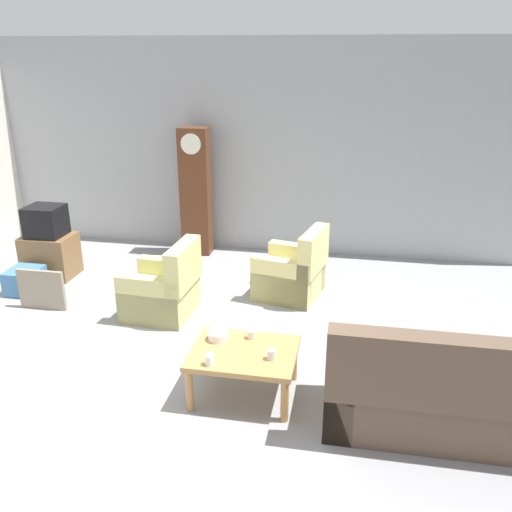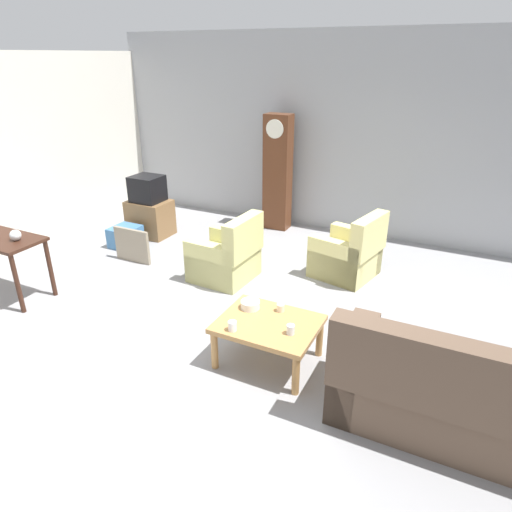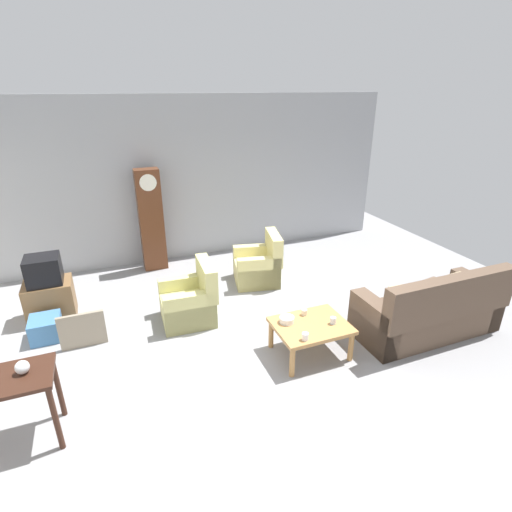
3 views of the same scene
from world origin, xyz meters
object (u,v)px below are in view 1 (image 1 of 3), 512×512
at_px(cup_blue_rimmed, 271,354).
at_px(cup_cream_tall, 251,334).
at_px(coffee_table_wood, 244,357).
at_px(grandfather_clock, 196,192).
at_px(tv_stand_cabinet, 51,255).
at_px(armchair_olive_far, 293,274).
at_px(framed_picture_leaning, 42,290).
at_px(couch_floral, 455,396).
at_px(armchair_olive_near, 164,291).
at_px(cup_white_porcelain, 210,360).
at_px(bowl_white_stacked, 218,336).
at_px(tv_crt, 46,221).

relative_size(cup_blue_rimmed, cup_cream_tall, 1.20).
bearing_deg(cup_blue_rimmed, coffee_table_wood, 160.47).
relative_size(grandfather_clock, tv_stand_cabinet, 2.87).
relative_size(tv_stand_cabinet, cup_cream_tall, 8.68).
xyz_separation_m(armchair_olive_far, framed_picture_leaning, (-2.98, -0.95, -0.05)).
relative_size(couch_floral, coffee_table_wood, 2.19).
height_order(armchair_olive_far, coffee_table_wood, armchair_olive_far).
xyz_separation_m(armchair_olive_far, cup_blue_rimmed, (0.10, -2.33, 0.20)).
bearing_deg(couch_floral, armchair_olive_far, 123.91).
xyz_separation_m(coffee_table_wood, tv_stand_cabinet, (-3.26, 2.29, -0.09)).
xyz_separation_m(armchair_olive_near, cup_white_porcelain, (1.04, -1.70, 0.20)).
relative_size(armchair_olive_near, bowl_white_stacked, 4.75).
bearing_deg(armchair_olive_far, cup_white_porcelain, -99.27).
distance_m(tv_crt, cup_white_porcelain, 3.98).
relative_size(armchair_olive_near, tv_stand_cabinet, 1.35).
height_order(armchair_olive_far, cup_white_porcelain, armchair_olive_far).
distance_m(tv_stand_cabinet, bowl_white_stacked, 3.68).
bearing_deg(cup_white_porcelain, armchair_olive_far, 80.73).
distance_m(cup_white_porcelain, bowl_white_stacked, 0.44).
bearing_deg(cup_cream_tall, tv_crt, 148.06).
relative_size(couch_floral, grandfather_clock, 1.08).
bearing_deg(framed_picture_leaning, couch_floral, -17.94).
distance_m(couch_floral, grandfather_clock, 5.06).
distance_m(coffee_table_wood, cup_blue_rimmed, 0.31).
xyz_separation_m(armchair_olive_far, cup_cream_tall, (-0.15, -2.00, 0.19)).
bearing_deg(cup_blue_rimmed, cup_cream_tall, 126.48).
height_order(cup_white_porcelain, cup_blue_rimmed, cup_white_porcelain).
bearing_deg(framed_picture_leaning, armchair_olive_near, 4.94).
bearing_deg(cup_cream_tall, cup_blue_rimmed, -53.52).
bearing_deg(armchair_olive_far, cup_cream_tall, -94.19).
height_order(couch_floral, grandfather_clock, grandfather_clock).
bearing_deg(cup_blue_rimmed, tv_stand_cabinet, 146.02).
height_order(tv_crt, cup_blue_rimmed, tv_crt).
relative_size(armchair_olive_near, cup_blue_rimmed, 9.82).
bearing_deg(tv_stand_cabinet, armchair_olive_near, -23.62).
bearing_deg(armchair_olive_near, armchair_olive_far, 29.32).
xyz_separation_m(armchair_olive_near, armchair_olive_far, (1.45, 0.82, 0.00)).
bearing_deg(grandfather_clock, framed_picture_leaning, -120.00).
height_order(armchair_olive_near, cup_white_porcelain, armchair_olive_near).
bearing_deg(cup_blue_rimmed, couch_floral, -4.23).
relative_size(coffee_table_wood, cup_white_porcelain, 10.10).
height_order(couch_floral, cup_white_porcelain, couch_floral).
height_order(coffee_table_wood, tv_crt, tv_crt).
xyz_separation_m(coffee_table_wood, cup_cream_tall, (0.02, 0.24, 0.11)).
height_order(grandfather_clock, framed_picture_leaning, grandfather_clock).
height_order(grandfather_clock, tv_crt, grandfather_clock).
bearing_deg(cup_cream_tall, armchair_olive_far, 85.81).
bearing_deg(bowl_white_stacked, tv_crt, 144.52).
distance_m(armchair_olive_far, tv_stand_cabinet, 3.44).
height_order(tv_crt, bowl_white_stacked, tv_crt).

